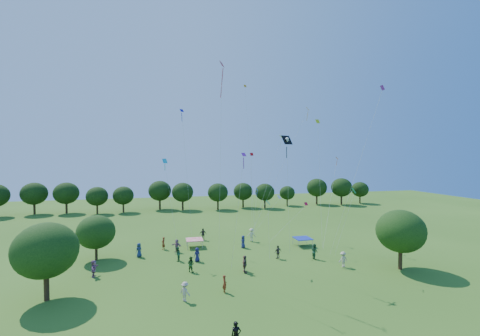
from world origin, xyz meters
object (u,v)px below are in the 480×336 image
at_px(man_in_black, 236,336).
at_px(tent_red_stripe, 194,240).
at_px(tent_blue, 303,238).
at_px(pirate_kite, 287,143).
at_px(near_tree_east, 401,231).
at_px(near_tree_west, 46,250).
at_px(red_high_kite, 221,102).
at_px(near_tree_north, 96,232).

bearing_deg(man_in_black, tent_red_stripe, 96.15).
distance_m(tent_blue, pirate_kite, 16.52).
bearing_deg(near_tree_east, pirate_kite, 170.87).
xyz_separation_m(near_tree_west, near_tree_east, (34.62, -0.47, -0.13)).
bearing_deg(red_high_kite, near_tree_north, 152.07).
relative_size(near_tree_east, man_in_black, 3.68).
relative_size(near_tree_east, pirate_kite, 0.49).
height_order(man_in_black, pirate_kite, pirate_kite).
bearing_deg(man_in_black, red_high_kite, 88.81).
distance_m(tent_blue, red_high_kite, 22.21).
bearing_deg(man_in_black, tent_blue, 61.18).
bearing_deg(pirate_kite, man_in_black, -124.21).
height_order(tent_red_stripe, man_in_black, man_in_black).
distance_m(near_tree_west, pirate_kite, 24.21).
xyz_separation_m(near_tree_north, tent_blue, (26.23, -0.05, -2.31)).
relative_size(tent_blue, pirate_kite, 0.17).
bearing_deg(red_high_kite, tent_blue, 29.95).
relative_size(near_tree_north, tent_blue, 2.41).
relative_size(near_tree_east, tent_red_stripe, 2.93).
distance_m(near_tree_west, near_tree_east, 34.62).
distance_m(near_tree_north, red_high_kite, 21.28).
xyz_separation_m(tent_blue, pirate_kite, (-5.88, -8.89, 12.62)).
distance_m(near_tree_north, tent_red_stripe, 12.30).
bearing_deg(tent_blue, tent_red_stripe, 169.16).
xyz_separation_m(tent_blue, red_high_kite, (-12.52, -7.21, 16.86)).
distance_m(near_tree_west, man_in_black, 17.90).
distance_m(near_tree_east, tent_blue, 13.03).
xyz_separation_m(near_tree_north, near_tree_east, (32.70, -10.93, 0.81)).
bearing_deg(pirate_kite, red_high_kite, 165.81).
distance_m(near_tree_west, tent_blue, 30.19).
bearing_deg(tent_blue, near_tree_west, -159.70).
height_order(near_tree_east, red_high_kite, red_high_kite).
distance_m(near_tree_west, red_high_kite, 20.97).
distance_m(near_tree_north, man_in_black, 24.35).
bearing_deg(tent_red_stripe, pirate_kite, -53.66).
bearing_deg(red_high_kite, tent_red_stripe, 101.01).
height_order(tent_red_stripe, tent_blue, same).
xyz_separation_m(near_tree_west, near_tree_north, (1.92, 10.47, -0.94)).
bearing_deg(near_tree_north, pirate_kite, -23.73).
distance_m(near_tree_north, near_tree_east, 34.49).
bearing_deg(tent_red_stripe, near_tree_north, -167.00).
height_order(tent_blue, red_high_kite, red_high_kite).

